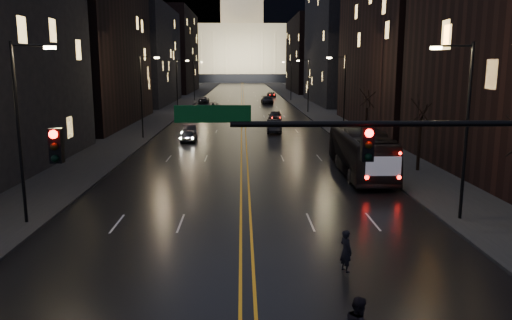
{
  "coord_description": "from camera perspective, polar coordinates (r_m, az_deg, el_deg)",
  "views": [
    {
      "loc": [
        -0.15,
        -14.3,
        7.85
      ],
      "look_at": [
        0.54,
        10.83,
        3.1
      ],
      "focal_mm": 35.0,
      "sensor_mm": 36.0,
      "label": 1
    }
  ],
  "objects": [
    {
      "name": "road",
      "position": [
        144.51,
        -1.54,
        7.59
      ],
      "size": [
        20.0,
        320.0,
        0.02
      ],
      "primitive_type": "cube",
      "color": "black",
      "rests_on": "ground"
    },
    {
      "name": "sidewalk_left",
      "position": [
        145.17,
        -7.12,
        7.55
      ],
      "size": [
        8.0,
        320.0,
        0.16
      ],
      "primitive_type": "cube",
      "color": "black",
      "rests_on": "ground"
    },
    {
      "name": "sidewalk_right",
      "position": [
        145.2,
        4.04,
        7.61
      ],
      "size": [
        8.0,
        320.0,
        0.16
      ],
      "primitive_type": "cube",
      "color": "black",
      "rests_on": "ground"
    },
    {
      "name": "center_line",
      "position": [
        144.51,
        -1.54,
        7.6
      ],
      "size": [
        0.62,
        320.0,
        0.01
      ],
      "primitive_type": "cube",
      "color": "orange",
      "rests_on": "road"
    },
    {
      "name": "building_left_mid",
      "position": [
        71.67,
        -19.18,
        15.05
      ],
      "size": [
        12.0,
        30.0,
        28.0
      ],
      "primitive_type": "cube",
      "color": "black",
      "rests_on": "ground"
    },
    {
      "name": "building_left_far",
      "position": [
        108.35,
        -12.95,
        11.57
      ],
      "size": [
        12.0,
        34.0,
        20.0
      ],
      "primitive_type": "cube",
      "color": "black",
      "rests_on": "ground"
    },
    {
      "name": "building_left_dist",
      "position": [
        155.76,
        -9.49,
        12.09
      ],
      "size": [
        12.0,
        40.0,
        24.0
      ],
      "primitive_type": "cube",
      "color": "black",
      "rests_on": "ground"
    },
    {
      "name": "building_right_mid",
      "position": [
        108.51,
        9.92,
        13.27
      ],
      "size": [
        12.0,
        34.0,
        26.0
      ],
      "primitive_type": "cube",
      "color": "black",
      "rests_on": "ground"
    },
    {
      "name": "building_right_dist",
      "position": [
        155.77,
        6.35,
        11.8
      ],
      "size": [
        12.0,
        40.0,
        22.0
      ],
      "primitive_type": "cube",
      "color": "black",
      "rests_on": "ground"
    },
    {
      "name": "capitol",
      "position": [
        264.46,
        -1.6,
        12.72
      ],
      "size": [
        90.0,
        50.0,
        58.5
      ],
      "color": "black",
      "rests_on": "ground"
    },
    {
      "name": "traffic_signal",
      "position": [
        15.77,
        21.04,
        -0.06
      ],
      "size": [
        17.29,
        0.45,
        7.0
      ],
      "color": "black",
      "rests_on": "ground"
    },
    {
      "name": "streetlamp_right_near",
      "position": [
        26.8,
        22.63,
        3.95
      ],
      "size": [
        2.13,
        0.25,
        9.0
      ],
      "color": "black",
      "rests_on": "ground"
    },
    {
      "name": "streetlamp_left_near",
      "position": [
        26.68,
        -25.19,
        3.73
      ],
      "size": [
        2.13,
        0.25,
        9.0
      ],
      "color": "black",
      "rests_on": "ground"
    },
    {
      "name": "streetlamp_right_mid",
      "position": [
        55.47,
        9.9,
        7.69
      ],
      "size": [
        2.13,
        0.25,
        9.0
      ],
      "color": "black",
      "rests_on": "ground"
    },
    {
      "name": "streetlamp_left_mid",
      "position": [
        55.4,
        -12.8,
        7.58
      ],
      "size": [
        2.13,
        0.25,
        9.0
      ],
      "color": "black",
      "rests_on": "ground"
    },
    {
      "name": "streetlamp_right_far",
      "position": [
        85.05,
        5.89,
        8.78
      ],
      "size": [
        2.13,
        0.25,
        9.0
      ],
      "color": "black",
      "rests_on": "ground"
    },
    {
      "name": "streetlamp_left_far",
      "position": [
        85.02,
        -8.9,
        8.71
      ],
      "size": [
        2.13,
        0.25,
        9.0
      ],
      "color": "black",
      "rests_on": "ground"
    },
    {
      "name": "streetlamp_right_dist",
      "position": [
        114.86,
        3.94,
        9.3
      ],
      "size": [
        2.13,
        0.25,
        9.0
      ],
      "color": "black",
      "rests_on": "ground"
    },
    {
      "name": "streetlamp_left_dist",
      "position": [
        114.83,
        -7.01,
        9.24
      ],
      "size": [
        2.13,
        0.25,
        9.0
      ],
      "color": "black",
      "rests_on": "ground"
    },
    {
      "name": "tree_right_mid",
      "position": [
        38.75,
        18.34,
        5.24
      ],
      "size": [
        2.4,
        2.4,
        6.65
      ],
      "color": "black",
      "rests_on": "ground"
    },
    {
      "name": "tree_right_far",
      "position": [
        54.03,
        12.6,
        6.92
      ],
      "size": [
        2.4,
        2.4,
        6.65
      ],
      "color": "black",
      "rests_on": "ground"
    },
    {
      "name": "bus",
      "position": [
        37.28,
        11.86,
        0.96
      ],
      "size": [
        3.21,
        12.2,
        3.38
      ],
      "primitive_type": "imported",
      "rotation": [
        0.0,
        0.0,
        -0.03
      ],
      "color": "black",
      "rests_on": "ground"
    },
    {
      "name": "oncoming_car_a",
      "position": [
        52.72,
        -7.71,
        2.77
      ],
      "size": [
        1.6,
        3.92,
        1.33
      ],
      "primitive_type": "imported",
      "rotation": [
        0.0,
        0.0,
        3.15
      ],
      "color": "black",
      "rests_on": "ground"
    },
    {
      "name": "oncoming_car_b",
      "position": [
        56.89,
        -7.62,
        3.36
      ],
      "size": [
        1.94,
        4.25,
        1.35
      ],
      "primitive_type": "imported",
      "rotation": [
        0.0,
        0.0,
        3.27
      ],
      "color": "black",
      "rests_on": "ground"
    },
    {
      "name": "oncoming_car_c",
      "position": [
        89.28,
        -4.92,
        6.11
      ],
      "size": [
        2.69,
        5.56,
        1.53
      ],
      "primitive_type": "imported",
      "rotation": [
        0.0,
        0.0,
        3.17
      ],
      "color": "black",
      "rests_on": "ground"
    },
    {
      "name": "oncoming_car_d",
      "position": [
        107.87,
        -5.99,
        6.86
      ],
      "size": [
        2.15,
        5.02,
        1.44
      ],
      "primitive_type": "imported",
      "rotation": [
        0.0,
        0.0,
        3.12
      ],
      "color": "black",
      "rests_on": "ground"
    },
    {
      "name": "receding_car_a",
      "position": [
        59.46,
        2.07,
        3.87
      ],
      "size": [
        1.76,
        4.81,
        1.57
      ],
      "primitive_type": "imported",
      "rotation": [
        0.0,
        0.0,
        -0.02
      ],
      "color": "black",
      "rests_on": "ground"
    },
    {
      "name": "receding_car_b",
      "position": [
        71.89,
        2.19,
        5.06
      ],
      "size": [
        2.33,
        4.78,
        1.57
      ],
      "primitive_type": "imported",
      "rotation": [
        0.0,
        0.0,
        -0.11
      ],
      "color": "black",
      "rests_on": "ground"
    },
    {
      "name": "receding_car_c",
      "position": [
        105.15,
        1.27,
        6.85
      ],
      "size": [
        2.57,
        5.61,
        1.59
      ],
      "primitive_type": "imported",
      "rotation": [
        0.0,
        0.0,
        0.06
      ],
      "color": "black",
      "rests_on": "ground"
    },
    {
      "name": "receding_car_d",
      "position": [
        128.49,
        1.78,
        7.48
      ],
      "size": [
        2.16,
        4.66,
        1.29
      ],
      "primitive_type": "imported",
      "rotation": [
        0.0,
        0.0,
        -0.0
      ],
      "color": "black",
      "rests_on": "ground"
    },
    {
      "name": "pedestrian_a",
      "position": [
        19.82,
        10.24,
        -10.19
      ],
      "size": [
        0.62,
        0.72,
        1.68
      ],
      "primitive_type": "imported",
      "rotation": [
        0.0,
        0.0,
        1.99
      ],
      "color": "black",
      "rests_on": "ground"
    }
  ]
}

